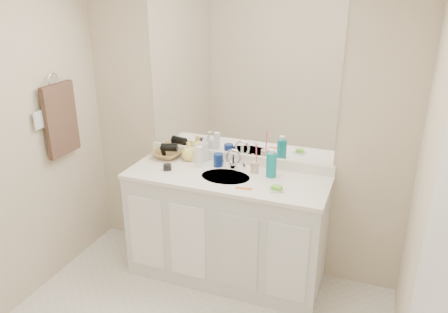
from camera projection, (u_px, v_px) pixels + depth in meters
wall_back at (239, 124)px, 3.37m from camera, size 2.60×0.02×2.40m
wall_right at (433, 244)px, 1.81m from camera, size 0.02×2.60×2.40m
vanity_cabinet at (226, 228)px, 3.42m from camera, size 1.50×0.55×0.85m
countertop at (226, 177)px, 3.25m from camera, size 1.52×0.57×0.03m
backsplash at (238, 158)px, 3.46m from camera, size 1.52×0.03×0.08m
sink_basin at (225, 178)px, 3.24m from camera, size 0.37×0.37×0.02m
faucet at (234, 161)px, 3.37m from camera, size 0.02×0.02×0.11m
mirror at (239, 78)px, 3.23m from camera, size 1.48×0.01×1.20m
blue_mug at (218, 160)px, 3.40m from camera, size 0.09×0.09×0.10m
tan_cup at (255, 167)px, 3.28m from camera, size 0.08×0.08×0.09m
toothbrush at (256, 154)px, 3.24m from camera, size 0.01×0.04×0.19m
mouthwash_bottle at (271, 165)px, 3.20m from camera, size 0.09×0.09×0.18m
soap_dish at (277, 190)px, 3.00m from camera, size 0.11×0.10×0.01m
green_soap at (277, 188)px, 3.00m from camera, size 0.08×0.06×0.02m
orange_comb at (244, 188)px, 3.04m from camera, size 0.12×0.04×0.00m
dark_jar at (167, 167)px, 3.34m from camera, size 0.08×0.08×0.04m
extra_white_bottle at (200, 157)px, 3.37m from camera, size 0.06×0.06×0.17m
soap_bottle_white at (204, 148)px, 3.48m from camera, size 0.11×0.11×0.21m
soap_bottle_cream at (197, 153)px, 3.48m from camera, size 0.09×0.09×0.15m
soap_bottle_yellow at (189, 151)px, 3.51m from camera, size 0.16×0.16×0.16m
wicker_basket at (167, 154)px, 3.58m from camera, size 0.26×0.26×0.06m
hair_dryer at (169, 147)px, 3.55m from camera, size 0.14×0.09×0.07m
towel_ring at (53, 80)px, 3.21m from camera, size 0.01×0.11×0.11m
hand_towel at (61, 120)px, 3.31m from camera, size 0.04×0.32×0.55m
switch_plate at (38, 120)px, 3.12m from camera, size 0.01×0.08×0.13m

